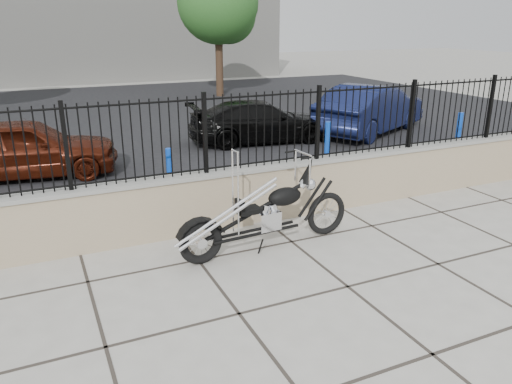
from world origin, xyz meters
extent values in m
plane|color=#99968E|center=(0.00, 0.00, 0.00)|extent=(90.00, 90.00, 0.00)
plane|color=black|center=(0.00, 12.50, 0.00)|extent=(30.00, 30.00, 0.00)
cube|color=gray|center=(0.00, 2.50, 0.48)|extent=(14.00, 0.36, 0.96)
cube|color=black|center=(0.00, 2.50, 1.56)|extent=(14.00, 0.08, 1.20)
cube|color=beige|center=(0.00, 26.50, 4.00)|extent=(22.00, 6.00, 8.00)
imported|color=#401409|center=(-3.58, 6.84, 0.64)|extent=(3.95, 2.05, 1.28)
imported|color=black|center=(2.38, 7.78, 0.57)|extent=(4.11, 2.08, 1.14)
imported|color=#11183F|center=(5.88, 7.47, 0.72)|extent=(4.61, 3.32, 1.44)
cylinder|color=#0A48A4|center=(-1.15, 4.18, 0.49)|extent=(0.13, 0.13, 0.98)
cylinder|color=blue|center=(2.81, 4.98, 0.51)|extent=(0.14, 0.14, 1.02)
cylinder|color=#0D27CC|center=(6.25, 4.38, 0.54)|extent=(0.17, 0.17, 1.08)
cylinder|color=#382619|center=(4.55, 16.71, 1.63)|extent=(0.33, 0.33, 3.25)
camera|label=1|loc=(-3.39, -4.62, 3.20)|focal=35.00mm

